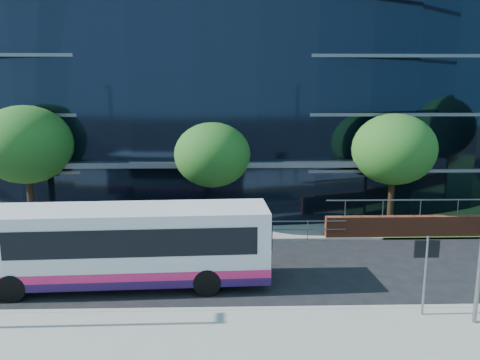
{
  "coord_description": "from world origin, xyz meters",
  "views": [
    {
      "loc": [
        -2.17,
        -16.35,
        7.7
      ],
      "look_at": [
        -1.5,
        8.0,
        3.06
      ],
      "focal_mm": 35.0,
      "sensor_mm": 36.0,
      "label": 1
    }
  ],
  "objects_px": {
    "city_bus": "(124,245)",
    "street_sign": "(426,259)",
    "tree_far_b": "(212,155)",
    "tree_far_c": "(394,149)",
    "tree_dist_e": "(443,118)",
    "tree_far_a": "(26,145)"
  },
  "relations": [
    {
      "from": "city_bus",
      "to": "street_sign",
      "type": "bearing_deg",
      "value": -18.63
    },
    {
      "from": "tree_far_b",
      "to": "tree_far_c",
      "type": "bearing_deg",
      "value": -2.86
    },
    {
      "from": "tree_far_b",
      "to": "tree_dist_e",
      "type": "distance_m",
      "value": 40.74
    },
    {
      "from": "tree_dist_e",
      "to": "street_sign",
      "type": "bearing_deg",
      "value": -115.12
    },
    {
      "from": "tree_far_b",
      "to": "tree_far_c",
      "type": "distance_m",
      "value": 10.02
    },
    {
      "from": "tree_far_b",
      "to": "tree_far_c",
      "type": "relative_size",
      "value": 0.93
    },
    {
      "from": "tree_far_a",
      "to": "tree_far_c",
      "type": "distance_m",
      "value": 20.0
    },
    {
      "from": "tree_far_a",
      "to": "tree_far_c",
      "type": "xyz_separation_m",
      "value": [
        20.0,
        0.0,
        -0.33
      ]
    },
    {
      "from": "tree_far_a",
      "to": "tree_far_b",
      "type": "distance_m",
      "value": 10.03
    },
    {
      "from": "street_sign",
      "to": "tree_far_a",
      "type": "distance_m",
      "value": 20.63
    },
    {
      "from": "tree_dist_e",
      "to": "city_bus",
      "type": "height_order",
      "value": "tree_dist_e"
    },
    {
      "from": "tree_far_b",
      "to": "tree_far_c",
      "type": "xyz_separation_m",
      "value": [
        10.0,
        -0.5,
        0.33
      ]
    },
    {
      "from": "tree_far_a",
      "to": "city_bus",
      "type": "xyz_separation_m",
      "value": [
        6.69,
        -7.49,
        -3.17
      ]
    },
    {
      "from": "street_sign",
      "to": "tree_far_a",
      "type": "height_order",
      "value": "tree_far_a"
    },
    {
      "from": "tree_far_a",
      "to": "tree_far_c",
      "type": "relative_size",
      "value": 1.07
    },
    {
      "from": "street_sign",
      "to": "tree_far_a",
      "type": "bearing_deg",
      "value": 148.83
    },
    {
      "from": "street_sign",
      "to": "tree_far_a",
      "type": "relative_size",
      "value": 0.4
    },
    {
      "from": "tree_far_b",
      "to": "tree_dist_e",
      "type": "relative_size",
      "value": 0.93
    },
    {
      "from": "tree_far_c",
      "to": "city_bus",
      "type": "xyz_separation_m",
      "value": [
        -13.31,
        -7.49,
        -2.85
      ]
    },
    {
      "from": "tree_far_a",
      "to": "city_bus",
      "type": "height_order",
      "value": "tree_far_a"
    },
    {
      "from": "tree_far_c",
      "to": "city_bus",
      "type": "relative_size",
      "value": 0.55
    },
    {
      "from": "tree_dist_e",
      "to": "city_bus",
      "type": "xyz_separation_m",
      "value": [
        -30.31,
        -38.49,
        -2.85
      ]
    }
  ]
}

